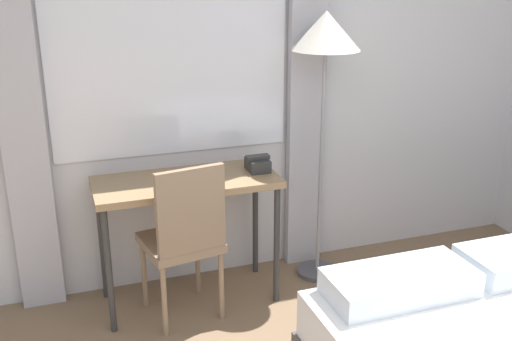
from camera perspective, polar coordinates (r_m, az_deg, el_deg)
wall_back_with_window at (r=3.65m, az=-2.42°, el=10.01°), size 5.16×0.13×2.70m
desk at (r=3.44m, az=-6.62°, el=-2.11°), size 1.04×0.46×0.78m
desk_chair at (r=3.31m, az=-6.82°, el=-6.03°), size 0.46×0.46×0.94m
standing_lamp at (r=3.55m, az=6.63°, el=11.49°), size 0.40×0.40×1.68m
telephone at (r=3.51m, az=0.17°, el=0.62°), size 0.14×0.15×0.10m
book at (r=3.36m, az=-6.51°, el=-0.89°), size 0.21×0.18×0.02m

